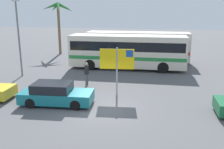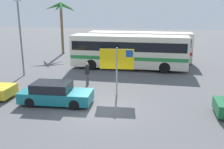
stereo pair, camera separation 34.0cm
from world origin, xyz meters
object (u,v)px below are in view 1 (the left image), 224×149
at_px(bus_front_coach, 127,50).
at_px(pedestrian_near_sign, 87,72).
at_px(ferry_sign, 118,61).
at_px(bus_rear_coach, 137,45).
at_px(car_teal, 56,94).

distance_m(bus_front_coach, pedestrian_near_sign, 6.36).
distance_m(bus_front_coach, ferry_sign, 7.79).
bearing_deg(bus_front_coach, pedestrian_near_sign, -112.01).
bearing_deg(pedestrian_near_sign, ferry_sign, -25.80).
height_order(bus_front_coach, bus_rear_coach, same).
xyz_separation_m(bus_front_coach, bus_rear_coach, (0.67, 3.50, 0.00)).
distance_m(ferry_sign, car_teal, 4.38).
distance_m(ferry_sign, pedestrian_near_sign, 3.50).
xyz_separation_m(bus_rear_coach, car_teal, (-3.82, -13.44, -1.15)).
height_order(bus_front_coach, car_teal, bus_front_coach).
bearing_deg(pedestrian_near_sign, bus_front_coach, 78.23).
height_order(bus_rear_coach, pedestrian_near_sign, bus_rear_coach).
bearing_deg(bus_rear_coach, car_teal, -105.86).
distance_m(car_teal, pedestrian_near_sign, 4.18).
relative_size(bus_front_coach, car_teal, 2.48).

